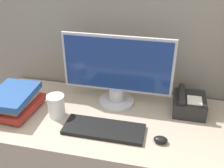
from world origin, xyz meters
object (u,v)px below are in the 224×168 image
(coffee_cup, at_px, (56,106))
(book_stack, at_px, (14,101))
(monitor, at_px, (117,73))
(mouse, at_px, (161,140))
(desk_telephone, at_px, (189,104))
(keyboard, at_px, (104,129))

(coffee_cup, distance_m, book_stack, 0.25)
(monitor, xyz_separation_m, coffee_cup, (-0.29, -0.20, -0.13))
(mouse, xyz_separation_m, desk_telephone, (0.13, 0.30, 0.03))
(mouse, relative_size, book_stack, 0.23)
(mouse, height_order, book_stack, book_stack)
(mouse, distance_m, coffee_cup, 0.58)
(keyboard, distance_m, coffee_cup, 0.30)
(monitor, xyz_separation_m, keyboard, (-0.01, -0.27, -0.19))
(mouse, bearing_deg, coffee_cup, 170.42)
(mouse, xyz_separation_m, coffee_cup, (-0.57, 0.10, 0.05))
(monitor, relative_size, keyboard, 1.52)
(monitor, relative_size, coffee_cup, 4.97)
(monitor, bearing_deg, keyboard, -91.70)
(coffee_cup, xyz_separation_m, book_stack, (-0.25, -0.01, 0.00))
(mouse, distance_m, desk_telephone, 0.33)
(keyboard, height_order, desk_telephone, desk_telephone)
(book_stack, height_order, desk_telephone, book_stack)
(book_stack, xyz_separation_m, desk_telephone, (0.95, 0.21, -0.01))
(monitor, xyz_separation_m, book_stack, (-0.54, -0.21, -0.13))
(book_stack, bearing_deg, monitor, 20.81)
(monitor, height_order, desk_telephone, monitor)
(keyboard, relative_size, coffee_cup, 3.28)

